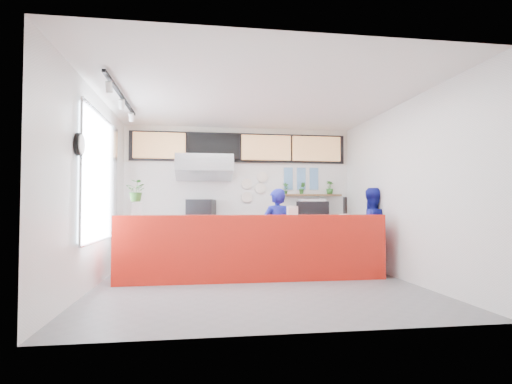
# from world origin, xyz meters

# --- Properties ---
(floor) EXTENTS (5.00, 5.00, 0.00)m
(floor) POSITION_xyz_m (0.00, 0.00, 0.00)
(floor) COLOR slate
(floor) RESTS_ON ground
(ceiling) EXTENTS (5.00, 5.00, 0.00)m
(ceiling) POSITION_xyz_m (0.00, 0.00, 3.00)
(ceiling) COLOR silver
(wall_back) EXTENTS (5.00, 0.00, 5.00)m
(wall_back) POSITION_xyz_m (0.00, 2.50, 1.50)
(wall_back) COLOR white
(wall_back) RESTS_ON ground
(wall_left) EXTENTS (0.00, 5.00, 5.00)m
(wall_left) POSITION_xyz_m (-2.50, 0.00, 1.50)
(wall_left) COLOR white
(wall_left) RESTS_ON ground
(wall_right) EXTENTS (0.00, 5.00, 5.00)m
(wall_right) POSITION_xyz_m (2.50, 0.00, 1.50)
(wall_right) COLOR white
(wall_right) RESTS_ON ground
(service_counter) EXTENTS (4.50, 0.60, 1.10)m
(service_counter) POSITION_xyz_m (0.00, 0.40, 0.55)
(service_counter) COLOR red
(service_counter) RESTS_ON ground
(cream_band) EXTENTS (5.00, 0.02, 0.80)m
(cream_band) POSITION_xyz_m (0.00, 2.49, 2.60)
(cream_band) COLOR beige
(cream_band) RESTS_ON wall_back
(prep_bench) EXTENTS (1.80, 0.60, 0.90)m
(prep_bench) POSITION_xyz_m (-0.80, 2.20, 0.45)
(prep_bench) COLOR #B2B5BA
(prep_bench) RESTS_ON ground
(panini_oven) EXTENTS (0.65, 0.65, 0.49)m
(panini_oven) POSITION_xyz_m (-0.86, 2.20, 1.14)
(panini_oven) COLOR black
(panini_oven) RESTS_ON prep_bench
(extraction_hood) EXTENTS (1.20, 0.70, 0.35)m
(extraction_hood) POSITION_xyz_m (-0.80, 2.15, 2.15)
(extraction_hood) COLOR #B2B5BA
(extraction_hood) RESTS_ON ceiling
(hood_lip) EXTENTS (1.20, 0.69, 0.31)m
(hood_lip) POSITION_xyz_m (-0.80, 2.15, 1.95)
(hood_lip) COLOR #B2B5BA
(hood_lip) RESTS_ON ceiling
(right_bench) EXTENTS (1.80, 0.60, 0.90)m
(right_bench) POSITION_xyz_m (1.50, 2.20, 0.45)
(right_bench) COLOR #B2B5BA
(right_bench) RESTS_ON ground
(espresso_machine) EXTENTS (0.81, 0.68, 0.45)m
(espresso_machine) POSITION_xyz_m (1.59, 2.20, 1.12)
(espresso_machine) COLOR black
(espresso_machine) RESTS_ON right_bench
(espresso_tray) EXTENTS (0.70, 0.58, 0.05)m
(espresso_tray) POSITION_xyz_m (1.59, 2.20, 1.38)
(espresso_tray) COLOR #A8AAAF
(espresso_tray) RESTS_ON espresso_machine
(herb_shelf) EXTENTS (1.40, 0.18, 0.04)m
(herb_shelf) POSITION_xyz_m (1.60, 2.40, 1.50)
(herb_shelf) COLOR brown
(herb_shelf) RESTS_ON wall_back
(menu_board_far_left) EXTENTS (1.10, 0.10, 0.55)m
(menu_board_far_left) POSITION_xyz_m (-1.75, 2.38, 2.55)
(menu_board_far_left) COLOR tan
(menu_board_far_left) RESTS_ON wall_back
(menu_board_mid_left) EXTENTS (1.10, 0.10, 0.55)m
(menu_board_mid_left) POSITION_xyz_m (-0.59, 2.38, 2.55)
(menu_board_mid_left) COLOR black
(menu_board_mid_left) RESTS_ON wall_back
(menu_board_mid_right) EXTENTS (1.10, 0.10, 0.55)m
(menu_board_mid_right) POSITION_xyz_m (0.57, 2.38, 2.55)
(menu_board_mid_right) COLOR tan
(menu_board_mid_right) RESTS_ON wall_back
(menu_board_far_right) EXTENTS (1.10, 0.10, 0.55)m
(menu_board_far_right) POSITION_xyz_m (1.73, 2.38, 2.55)
(menu_board_far_right) COLOR tan
(menu_board_far_right) RESTS_ON wall_back
(soffit) EXTENTS (4.80, 0.04, 0.65)m
(soffit) POSITION_xyz_m (0.00, 2.46, 2.55)
(soffit) COLOR black
(soffit) RESTS_ON wall_back
(window_pane) EXTENTS (0.04, 2.20, 1.90)m
(window_pane) POSITION_xyz_m (-2.47, 0.30, 1.70)
(window_pane) COLOR silver
(window_pane) RESTS_ON wall_left
(window_frame) EXTENTS (0.03, 2.30, 2.00)m
(window_frame) POSITION_xyz_m (-2.45, 0.30, 1.70)
(window_frame) COLOR #B2B5BA
(window_frame) RESTS_ON wall_left
(wall_clock_rim) EXTENTS (0.05, 0.30, 0.30)m
(wall_clock_rim) POSITION_xyz_m (-2.46, -0.90, 2.05)
(wall_clock_rim) COLOR black
(wall_clock_rim) RESTS_ON wall_left
(wall_clock_face) EXTENTS (0.02, 0.26, 0.26)m
(wall_clock_face) POSITION_xyz_m (-2.43, -0.90, 2.05)
(wall_clock_face) COLOR white
(wall_clock_face) RESTS_ON wall_left
(track_rail) EXTENTS (0.05, 2.40, 0.04)m
(track_rail) POSITION_xyz_m (-2.10, 0.00, 2.94)
(track_rail) COLOR black
(track_rail) RESTS_ON ceiling
(dec_plate_a) EXTENTS (0.24, 0.03, 0.24)m
(dec_plate_a) POSITION_xyz_m (0.15, 2.47, 1.75)
(dec_plate_a) COLOR silver
(dec_plate_a) RESTS_ON wall_back
(dec_plate_b) EXTENTS (0.24, 0.03, 0.24)m
(dec_plate_b) POSITION_xyz_m (0.45, 2.47, 1.65)
(dec_plate_b) COLOR silver
(dec_plate_b) RESTS_ON wall_back
(dec_plate_c) EXTENTS (0.24, 0.03, 0.24)m
(dec_plate_c) POSITION_xyz_m (0.15, 2.47, 1.45)
(dec_plate_c) COLOR silver
(dec_plate_c) RESTS_ON wall_back
(dec_plate_d) EXTENTS (0.24, 0.03, 0.24)m
(dec_plate_d) POSITION_xyz_m (0.50, 2.47, 1.90)
(dec_plate_d) COLOR silver
(dec_plate_d) RESTS_ON wall_back
(photo_frame_a) EXTENTS (0.20, 0.02, 0.25)m
(photo_frame_a) POSITION_xyz_m (1.10, 2.48, 2.00)
(photo_frame_a) COLOR #598CBF
(photo_frame_a) RESTS_ON wall_back
(photo_frame_b) EXTENTS (0.20, 0.02, 0.25)m
(photo_frame_b) POSITION_xyz_m (1.40, 2.48, 2.00)
(photo_frame_b) COLOR #598CBF
(photo_frame_b) RESTS_ON wall_back
(photo_frame_c) EXTENTS (0.20, 0.02, 0.25)m
(photo_frame_c) POSITION_xyz_m (1.70, 2.48, 2.00)
(photo_frame_c) COLOR #598CBF
(photo_frame_c) RESTS_ON wall_back
(photo_frame_d) EXTENTS (0.20, 0.02, 0.25)m
(photo_frame_d) POSITION_xyz_m (1.10, 2.48, 1.75)
(photo_frame_d) COLOR #598CBF
(photo_frame_d) RESTS_ON wall_back
(photo_frame_e) EXTENTS (0.20, 0.02, 0.25)m
(photo_frame_e) POSITION_xyz_m (1.40, 2.48, 1.75)
(photo_frame_e) COLOR #598CBF
(photo_frame_e) RESTS_ON wall_back
(photo_frame_f) EXTENTS (0.20, 0.02, 0.25)m
(photo_frame_f) POSITION_xyz_m (1.70, 2.48, 1.75)
(photo_frame_f) COLOR #598CBF
(photo_frame_f) RESTS_ON wall_back
(staff_center) EXTENTS (0.66, 0.54, 1.57)m
(staff_center) POSITION_xyz_m (0.52, 0.97, 0.79)
(staff_center) COLOR navy
(staff_center) RESTS_ON ground
(staff_right) EXTENTS (0.81, 0.64, 1.60)m
(staff_right) POSITION_xyz_m (2.37, 0.93, 0.80)
(staff_right) COLOR navy
(staff_right) RESTS_ON ground
(herb_a) EXTENTS (0.15, 0.11, 0.26)m
(herb_a) POSITION_xyz_m (1.02, 2.40, 1.65)
(herb_a) COLOR #286021
(herb_a) RESTS_ON herb_shelf
(herb_b) EXTENTS (0.17, 0.15, 0.27)m
(herb_b) POSITION_xyz_m (1.40, 2.40, 1.65)
(herb_b) COLOR #286021
(herb_b) RESTS_ON herb_shelf
(herb_d) EXTENTS (0.20, 0.18, 0.31)m
(herb_d) POSITION_xyz_m (2.05, 2.40, 1.67)
(herb_d) COLOR #286021
(herb_d) RESTS_ON herb_shelf
(glass_vase) EXTENTS (0.22, 0.22, 0.20)m
(glass_vase) POSITION_xyz_m (-1.92, 0.39, 1.20)
(glass_vase) COLOR silver
(glass_vase) RESTS_ON service_counter
(basil_vase) EXTENTS (0.40, 0.38, 0.35)m
(basil_vase) POSITION_xyz_m (-1.92, 0.39, 1.50)
(basil_vase) COLOR #286021
(basil_vase) RESTS_ON glass_vase
(napkin_holder) EXTENTS (0.18, 0.12, 0.15)m
(napkin_holder) POSITION_xyz_m (0.69, 0.38, 1.17)
(napkin_holder) COLOR silver
(napkin_holder) RESTS_ON service_counter
(white_plate) EXTENTS (0.23, 0.23, 0.02)m
(white_plate) POSITION_xyz_m (1.63, 0.37, 1.11)
(white_plate) COLOR silver
(white_plate) RESTS_ON service_counter
(pepper_mill) EXTENTS (0.10, 0.10, 0.29)m
(pepper_mill) POSITION_xyz_m (1.63, 0.37, 1.26)
(pepper_mill) COLOR black
(pepper_mill) RESTS_ON white_plate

